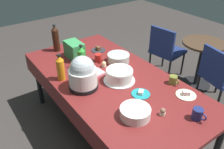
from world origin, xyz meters
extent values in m
plane|color=#383330|center=(0.00, 0.00, 0.00)|extent=(9.00, 9.00, 0.00)
cube|color=maroon|center=(0.00, 0.00, 0.73)|extent=(2.20, 1.10, 0.04)
cylinder|color=black|center=(-1.02, -0.47, 0.35)|extent=(0.06, 0.06, 0.71)
cylinder|color=black|center=(-1.02, 0.47, 0.35)|extent=(0.06, 0.06, 0.71)
cylinder|color=black|center=(1.02, 0.47, 0.35)|extent=(0.06, 0.06, 0.71)
cube|color=maroon|center=(0.00, -0.55, 0.62)|extent=(2.20, 0.01, 0.18)
cube|color=maroon|center=(0.00, 0.55, 0.62)|extent=(2.20, 0.01, 0.18)
cylinder|color=silver|center=(0.08, 0.04, 0.76)|extent=(0.32, 0.32, 0.01)
cylinder|color=white|center=(0.08, 0.04, 0.82)|extent=(0.27, 0.27, 0.11)
cylinder|color=white|center=(0.08, 0.04, 0.88)|extent=(0.27, 0.27, 0.01)
cylinder|color=black|center=(-0.03, -0.32, 0.77)|extent=(0.28, 0.28, 0.04)
cylinder|color=white|center=(-0.03, -0.32, 0.87)|extent=(0.27, 0.27, 0.16)
sphere|color=#B2BCC1|center=(-0.03, -0.32, 0.97)|extent=(0.23, 0.23, 0.23)
cylinder|color=#B2C6BC|center=(-0.25, 0.27, 0.80)|extent=(0.26, 0.26, 0.10)
cylinder|color=silver|center=(0.58, -0.18, 0.79)|extent=(0.26, 0.26, 0.09)
cylinder|color=#2D2D33|center=(-0.65, 0.25, 0.75)|extent=(0.18, 0.18, 0.01)
cube|color=brown|center=(-0.65, 0.25, 0.78)|extent=(0.06, 0.05, 0.05)
cylinder|color=beige|center=(0.64, 0.39, 0.75)|extent=(0.19, 0.19, 0.01)
cube|color=beige|center=(0.64, 0.39, 0.78)|extent=(0.08, 0.08, 0.04)
cylinder|color=teal|center=(0.38, 0.06, 0.75)|extent=(0.18, 0.18, 0.01)
cube|color=white|center=(0.38, 0.06, 0.77)|extent=(0.07, 0.08, 0.03)
cylinder|color=beige|center=(-0.25, 0.07, 0.77)|extent=(0.05, 0.05, 0.03)
sphere|color=beige|center=(-0.25, 0.07, 0.79)|extent=(0.05, 0.05, 0.05)
cylinder|color=beige|center=(0.70, 0.01, 0.77)|extent=(0.05, 0.05, 0.03)
sphere|color=brown|center=(0.70, 0.01, 0.79)|extent=(0.05, 0.05, 0.05)
cylinder|color=beige|center=(-0.95, 0.00, 0.77)|extent=(0.05, 0.05, 0.03)
sphere|color=pink|center=(-0.95, 0.00, 0.79)|extent=(0.05, 0.05, 0.05)
cylinder|color=#33190F|center=(-0.95, -0.18, 0.89)|extent=(0.08, 0.08, 0.28)
cone|color=#33190F|center=(-0.95, -0.18, 1.05)|extent=(0.08, 0.08, 0.05)
cylinder|color=black|center=(-0.95, -0.18, 1.09)|extent=(0.04, 0.04, 0.02)
cylinder|color=orange|center=(-0.29, -0.43, 0.86)|extent=(0.08, 0.08, 0.22)
cone|color=orange|center=(-0.29, -0.43, 0.99)|extent=(0.07, 0.07, 0.05)
cylinder|color=black|center=(-0.29, -0.43, 1.03)|extent=(0.04, 0.04, 0.02)
cylinder|color=green|center=(-0.37, -0.14, 0.86)|extent=(0.08, 0.08, 0.22)
cone|color=green|center=(-0.37, -0.14, 0.99)|extent=(0.07, 0.07, 0.05)
cylinder|color=black|center=(-0.37, -0.14, 1.02)|extent=(0.04, 0.04, 0.02)
cylinder|color=navy|center=(0.89, 0.21, 0.80)|extent=(0.09, 0.09, 0.10)
torus|color=navy|center=(0.95, 0.21, 0.80)|extent=(0.06, 0.01, 0.06)
cylinder|color=#B2231E|center=(-0.40, 0.09, 0.80)|extent=(0.08, 0.08, 0.09)
torus|color=#B2231E|center=(-0.35, 0.09, 0.80)|extent=(0.06, 0.01, 0.06)
cylinder|color=olive|center=(0.42, 0.44, 0.79)|extent=(0.08, 0.08, 0.08)
torus|color=olive|center=(0.48, 0.44, 0.80)|extent=(0.05, 0.01, 0.05)
cube|color=#338C4C|center=(-0.64, -0.09, 0.85)|extent=(0.26, 0.16, 0.20)
cube|color=pink|center=(-0.17, -0.08, 0.76)|extent=(0.15, 0.15, 0.02)
cube|color=navy|center=(-0.55, 1.49, 0.42)|extent=(0.50, 0.50, 0.05)
cube|color=navy|center=(-0.52, 1.29, 0.65)|extent=(0.42, 0.10, 0.40)
cylinder|color=black|center=(-0.39, 1.70, 0.20)|extent=(0.03, 0.03, 0.40)
cylinder|color=black|center=(-0.76, 1.65, 0.20)|extent=(0.03, 0.03, 0.40)
cylinder|color=black|center=(-0.34, 1.32, 0.20)|extent=(0.03, 0.03, 0.40)
cylinder|color=black|center=(-0.71, 1.27, 0.20)|extent=(0.03, 0.03, 0.40)
cube|color=navy|center=(0.40, 1.49, 0.42)|extent=(0.52, 0.52, 0.05)
cube|color=navy|center=(0.36, 1.29, 0.65)|extent=(0.42, 0.13, 0.40)
cylinder|color=black|center=(0.25, 1.71, 0.20)|extent=(0.04, 0.04, 0.40)
cylinder|color=black|center=(0.55, 1.26, 0.20)|extent=(0.04, 0.04, 0.40)
cylinder|color=black|center=(0.17, 1.34, 0.20)|extent=(0.04, 0.04, 0.40)
cylinder|color=#473323|center=(-0.05, 1.64, 0.70)|extent=(0.60, 0.60, 0.03)
cylinder|color=black|center=(-0.05, 1.64, 0.35)|extent=(0.06, 0.06, 0.67)
cylinder|color=black|center=(-0.05, 1.64, 0.01)|extent=(0.44, 0.44, 0.02)
camera|label=1|loc=(1.67, -1.20, 2.07)|focal=37.68mm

